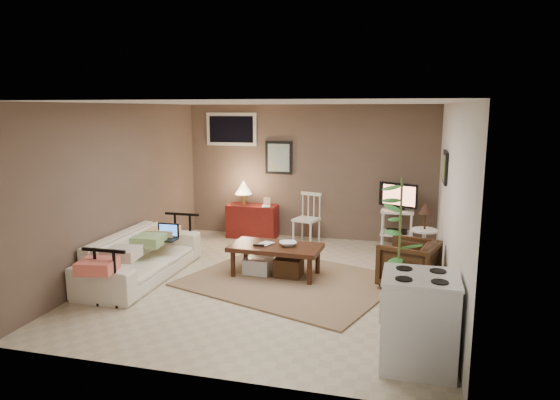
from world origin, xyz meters
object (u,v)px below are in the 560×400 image
(coffee_table, at_px, (275,258))
(tv_stand, at_px, (397,214))
(spindle_chair, at_px, (307,220))
(potted_plant, at_px, (399,246))
(red_console, at_px, (252,218))
(side_table, at_px, (425,228))
(sofa, at_px, (141,249))
(armchair, at_px, (409,262))
(stove, at_px, (419,321))

(coffee_table, bearing_deg, tv_stand, 49.17)
(spindle_chair, distance_m, tv_stand, 1.55)
(coffee_table, height_order, potted_plant, potted_plant)
(red_console, xyz_separation_m, tv_stand, (2.59, -0.13, 0.23))
(spindle_chair, bearing_deg, red_console, 174.94)
(coffee_table, relative_size, side_table, 1.29)
(sofa, bearing_deg, red_console, -17.67)
(tv_stand, xyz_separation_m, armchair, (0.20, -1.85, -0.24))
(spindle_chair, bearing_deg, stove, -65.16)
(coffee_table, distance_m, spindle_chair, 1.91)
(sofa, distance_m, red_console, 2.63)
(tv_stand, bearing_deg, coffee_table, -130.83)
(side_table, relative_size, armchair, 1.44)
(potted_plant, bearing_deg, coffee_table, 145.41)
(spindle_chair, relative_size, side_table, 0.87)
(tv_stand, bearing_deg, red_console, 177.11)
(red_console, relative_size, spindle_chair, 1.20)
(red_console, height_order, armchair, red_console)
(tv_stand, bearing_deg, side_table, -68.13)
(spindle_chair, height_order, armchair, spindle_chair)
(side_table, bearing_deg, tv_stand, 111.87)
(red_console, bearing_deg, coffee_table, -63.80)
(coffee_table, relative_size, armchair, 1.85)
(spindle_chair, height_order, potted_plant, potted_plant)
(spindle_chair, distance_m, side_table, 2.23)
(potted_plant, bearing_deg, sofa, 169.41)
(sofa, distance_m, tv_stand, 4.14)
(spindle_chair, bearing_deg, armchair, -47.22)
(armchair, distance_m, potted_plant, 1.30)
(sofa, distance_m, stove, 4.00)
(sofa, distance_m, side_table, 4.04)
(tv_stand, distance_m, side_table, 1.10)
(coffee_table, xyz_separation_m, armchair, (1.81, 0.01, 0.08))
(red_console, xyz_separation_m, side_table, (3.00, -1.15, 0.26))
(coffee_table, relative_size, red_console, 1.23)
(spindle_chair, height_order, tv_stand, tv_stand)
(sofa, height_order, side_table, side_table)
(potted_plant, distance_m, stove, 1.02)
(coffee_table, bearing_deg, armchair, 0.46)
(sofa, xyz_separation_m, stove, (3.68, -1.55, 0.02))
(sofa, height_order, spindle_chair, spindle_chair)
(coffee_table, bearing_deg, stove, -47.39)
(side_table, distance_m, potted_plant, 2.05)
(potted_plant, bearing_deg, stove, -76.84)
(coffee_table, bearing_deg, spindle_chair, 88.00)
(side_table, xyz_separation_m, armchair, (-0.21, -0.83, -0.27))
(sofa, bearing_deg, stove, -112.84)
(sofa, bearing_deg, spindle_chair, -37.37)
(red_console, bearing_deg, potted_plant, -49.76)
(potted_plant, bearing_deg, spindle_chair, 117.94)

